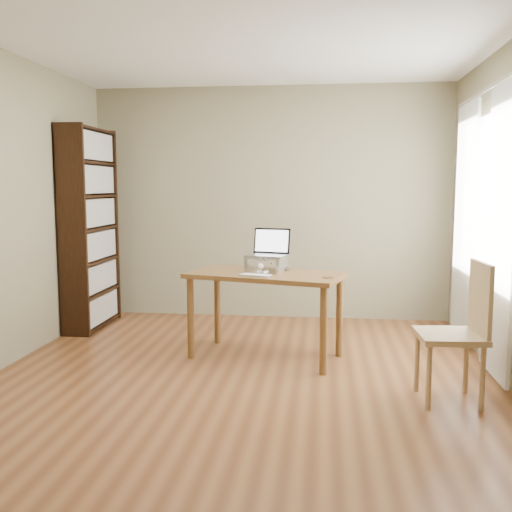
% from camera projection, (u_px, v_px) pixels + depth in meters
% --- Properties ---
extents(room, '(4.04, 4.54, 2.64)m').
position_uv_depth(room, '(246.00, 212.00, 4.22)').
color(room, brown).
rests_on(room, ground).
extents(bookshelf, '(0.30, 0.90, 2.10)m').
position_uv_depth(bookshelf, '(90.00, 229.00, 5.99)').
color(bookshelf, black).
rests_on(bookshelf, ground).
extents(curtains, '(0.03, 1.90, 2.25)m').
position_uv_depth(curtains, '(480.00, 225.00, 4.80)').
color(curtains, white).
rests_on(curtains, ground).
extents(desk, '(1.43, 0.97, 0.75)m').
position_uv_depth(desk, '(265.00, 285.00, 4.93)').
color(desk, brown).
rests_on(desk, ground).
extents(laptop_stand, '(0.32, 0.25, 0.13)m').
position_uv_depth(laptop_stand, '(266.00, 262.00, 4.98)').
color(laptop_stand, silver).
rests_on(laptop_stand, desk).
extents(laptop, '(0.39, 0.36, 0.24)m').
position_uv_depth(laptop, '(267.00, 249.00, 5.03)').
color(laptop, silver).
rests_on(laptop, laptop_stand).
extents(keyboard, '(0.28, 0.19, 0.02)m').
position_uv_depth(keyboard, '(256.00, 275.00, 4.70)').
color(keyboard, silver).
rests_on(keyboard, desk).
extents(coaster, '(0.10, 0.10, 0.01)m').
position_uv_depth(coaster, '(328.00, 277.00, 4.64)').
color(coaster, brown).
rests_on(coaster, desk).
extents(cat, '(0.25, 0.48, 0.15)m').
position_uv_depth(cat, '(269.00, 264.00, 5.01)').
color(cat, '#413B33').
rests_on(cat, desk).
extents(chair, '(0.46, 0.46, 0.98)m').
position_uv_depth(chair, '(462.00, 327.00, 3.91)').
color(chair, tan).
rests_on(chair, ground).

